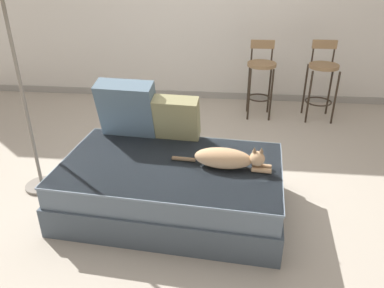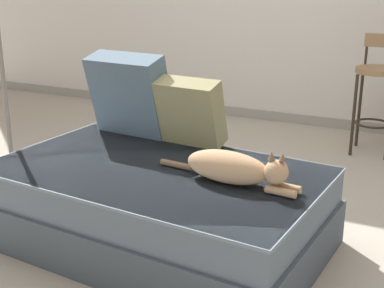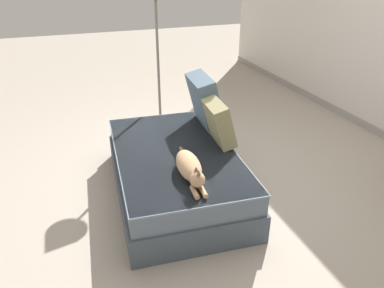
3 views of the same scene
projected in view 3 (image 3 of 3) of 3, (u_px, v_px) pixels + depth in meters
The scene contains 5 objects.
ground_plane at pixel (217, 183), 3.48m from camera, with size 16.00×16.00×0.00m, color #A89E8E.
couch at pixel (175, 171), 3.26m from camera, with size 1.74×1.14×0.42m.
throw_pillow_corner at pixel (205, 101), 3.54m from camera, with size 0.49×0.32×0.50m.
throw_pillow_middle at pixel (219, 123), 3.21m from camera, with size 0.39×0.26×0.39m.
cat at pixel (190, 167), 2.78m from camera, with size 0.74×0.21×0.19m.
Camera 3 is at (2.68, -1.22, 1.90)m, focal length 35.00 mm.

